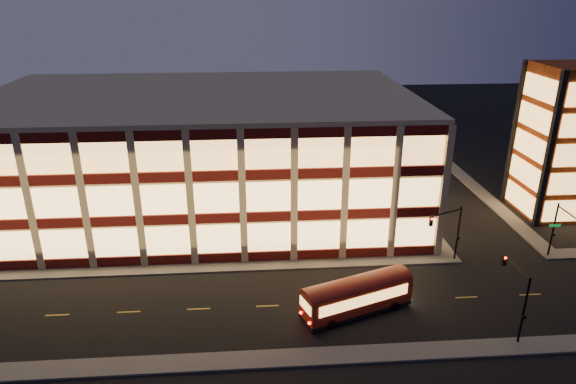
{
  "coord_description": "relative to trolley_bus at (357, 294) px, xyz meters",
  "views": [
    {
      "loc": [
        2.95,
        -44.14,
        26.17
      ],
      "look_at": [
        6.87,
        8.0,
        5.13
      ],
      "focal_mm": 32.0,
      "sensor_mm": 36.0,
      "label": 1
    }
  ],
  "objects": [
    {
      "name": "traffic_signal_far",
      "position": [
        10.62,
        7.7,
        2.28
      ],
      "size": [
        3.79,
        1.87,
        6.0
      ],
      "color": "black",
      "rests_on": "ground"
    },
    {
      "name": "stair_tower",
      "position": [
        28.36,
        19.42,
        7.16
      ],
      "size": [
        8.6,
        8.6,
        18.0
      ],
      "color": "#8C3814",
      "rests_on": "ground"
    },
    {
      "name": "traffic_signal_near",
      "position": [
        11.91,
        -3.56,
        2.29
      ],
      "size": [
        0.32,
        4.45,
        6.0
      ],
      "color": "black",
      "rests_on": "ground"
    },
    {
      "name": "trolley_bus",
      "position": [
        0.0,
        0.0,
        0.0
      ],
      "size": [
        10.01,
        5.72,
        3.31
      ],
      "rotation": [
        0.0,
        0.0,
        0.36
      ],
      "color": "maroon",
      "rests_on": "ground"
    },
    {
      "name": "sidewalk_office_south",
      "position": [
        -14.59,
        8.47,
        -1.76
      ],
      "size": [
        54.0,
        2.0,
        0.15
      ],
      "primitive_type": "cube",
      "color": "#514F4C",
      "rests_on": "ground"
    },
    {
      "name": "traffic_signal_right",
      "position": [
        21.91,
        6.84,
        2.27
      ],
      "size": [
        1.2,
        4.37,
        6.0
      ],
      "color": "black",
      "rests_on": "ground"
    },
    {
      "name": "office_building",
      "position": [
        -14.51,
        24.38,
        5.41
      ],
      "size": [
        50.45,
        30.45,
        14.5
      ],
      "color": "tan",
      "rests_on": "ground"
    },
    {
      "name": "sidewalk_office_east",
      "position": [
        11.41,
        24.47,
        -1.76
      ],
      "size": [
        2.0,
        30.0,
        0.15
      ],
      "primitive_type": "cube",
      "color": "#514F4C",
      "rests_on": "ground"
    },
    {
      "name": "sidewalk_tower_west",
      "position": [
        22.41,
        24.47,
        -1.76
      ],
      "size": [
        2.0,
        30.0,
        0.15
      ],
      "primitive_type": "cube",
      "color": "#514F4C",
      "rests_on": "ground"
    },
    {
      "name": "sidewalk_near",
      "position": [
        -11.59,
        -5.53,
        -1.76
      ],
      "size": [
        100.0,
        2.0,
        0.15
      ],
      "primitive_type": "cube",
      "color": "#514F4C",
      "rests_on": "ground"
    },
    {
      "name": "ground",
      "position": [
        -11.59,
        7.47,
        -1.84
      ],
      "size": [
        200.0,
        200.0,
        0.0
      ],
      "primitive_type": "plane",
      "color": "black",
      "rests_on": "ground"
    }
  ]
}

